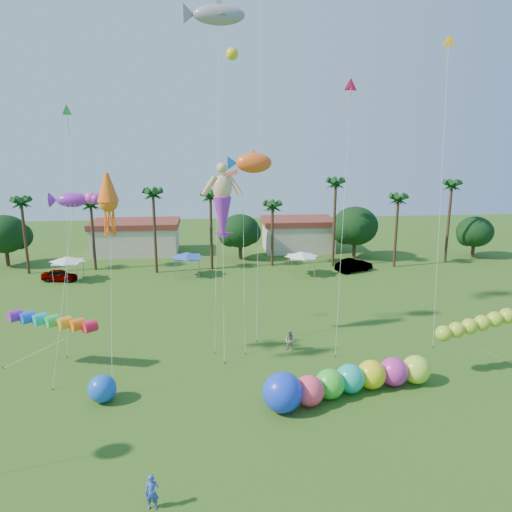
{
  "coord_description": "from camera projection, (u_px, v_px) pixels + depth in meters",
  "views": [
    {
      "loc": [
        -3.01,
        -22.85,
        17.08
      ],
      "look_at": [
        0.0,
        10.0,
        9.0
      ],
      "focal_mm": 35.0,
      "sensor_mm": 36.0,
      "label": 1
    }
  ],
  "objects": [
    {
      "name": "squid_kite",
      "position": [
        108.0,
        203.0,
        33.16
      ],
      "size": [
        1.89,
        4.02,
        14.7
      ],
      "color": "orange",
      "rests_on": "ground"
    },
    {
      "name": "spectator_a",
      "position": [
        152.0,
        492.0,
        23.16
      ],
      "size": [
        0.68,
        0.47,
        1.78
      ],
      "primitive_type": "imported",
      "rotation": [
        0.0,
        0.0,
        -0.08
      ],
      "color": "#364DBD",
      "rests_on": "ground"
    },
    {
      "name": "delta_kite_red",
      "position": [
        350.0,
        91.0,
        37.88
      ],
      "size": [
        1.97,
        3.77,
        21.24
      ],
      "color": "#F91B42",
      "rests_on": "ground"
    },
    {
      "name": "tree_line",
      "position": [
        259.0,
        230.0,
        68.28
      ],
      "size": [
        69.46,
        8.91,
        11.0
      ],
      "color": "#3A2819",
      "rests_on": "ground"
    },
    {
      "name": "buildings_row",
      "position": [
        211.0,
        238.0,
        74.04
      ],
      "size": [
        35.0,
        7.0,
        4.0
      ],
      "color": "beige",
      "rests_on": "ground"
    },
    {
      "name": "car_b",
      "position": [
        354.0,
        265.0,
        63.6
      ],
      "size": [
        5.22,
        3.64,
        1.63
      ],
      "primitive_type": "imported",
      "rotation": [
        0.0,
        0.0,
        2.0
      ],
      "color": "#4C4C54",
      "rests_on": "ground"
    },
    {
      "name": "fish_kite",
      "position": [
        254.0,
        163.0,
        40.7
      ],
      "size": [
        4.5,
        5.48,
        15.71
      ],
      "color": "#F7591B",
      "rests_on": "ground"
    },
    {
      "name": "lobster_kite",
      "position": [
        72.0,
        200.0,
        34.68
      ],
      "size": [
        3.83,
        4.63,
        13.36
      ],
      "color": "purple",
      "rests_on": "ground"
    },
    {
      "name": "delta_kite_green",
      "position": [
        67.0,
        117.0,
        38.17
      ],
      "size": [
        1.14,
        4.03,
        19.32
      ],
      "color": "green",
      "rests_on": "ground"
    },
    {
      "name": "merman_kite",
      "position": [
        222.0,
        207.0,
        39.9
      ],
      "size": [
        2.92,
        5.87,
        14.37
      ],
      "color": "#DFBA7E",
      "rests_on": "ground"
    },
    {
      "name": "delta_kite_yellow",
      "position": [
        448.0,
        48.0,
        39.96
      ],
      "size": [
        2.08,
        5.17,
        24.9
      ],
      "color": "yellow",
      "rests_on": "ground"
    },
    {
      "name": "tent_row",
      "position": [
        187.0,
        256.0,
        60.38
      ],
      "size": [
        31.0,
        4.0,
        0.6
      ],
      "color": "white",
      "rests_on": "ground"
    },
    {
      "name": "car_a",
      "position": [
        60.0,
        275.0,
        59.4
      ],
      "size": [
        4.32,
        2.28,
        1.4
      ],
      "primitive_type": "imported",
      "rotation": [
        0.0,
        0.0,
        1.41
      ],
      "color": "#4C4C54",
      "rests_on": "ground"
    },
    {
      "name": "green_worm",
      "position": [
        443.0,
        333.0,
        35.65
      ],
      "size": [
        10.32,
        2.49,
        3.91
      ],
      "color": "#A5CD2D",
      "rests_on": "ground"
    },
    {
      "name": "spectator_b",
      "position": [
        290.0,
        341.0,
        40.19
      ],
      "size": [
        1.07,
        1.05,
        1.74
      ],
      "primitive_type": "imported",
      "rotation": [
        0.0,
        0.0,
        -0.72
      ],
      "color": "#ADA890",
      "rests_on": "ground"
    },
    {
      "name": "blue_ball",
      "position": [
        102.0,
        389.0,
        32.54
      ],
      "size": [
        1.84,
        1.84,
        1.84
      ],
      "primitive_type": "sphere",
      "color": "blue",
      "rests_on": "ground"
    },
    {
      "name": "shark_kite",
      "position": [
        219.0,
        15.0,
        40.3
      ],
      "size": [
        5.98,
        8.8,
        27.47
      ],
      "color": "gray",
      "rests_on": "ground"
    },
    {
      "name": "caterpillar_inflatable",
      "position": [
        343.0,
        381.0,
        33.16
      ],
      "size": [
        12.48,
        5.4,
        2.57
      ],
      "rotation": [
        0.0,
        0.0,
        0.29
      ],
      "color": "#FF4364",
      "rests_on": "ground"
    },
    {
      "name": "rainbow_tube",
      "position": [
        67.0,
        327.0,
        36.12
      ],
      "size": [
        8.29,
        3.93,
        3.91
      ],
      "color": "red",
      "rests_on": "ground"
    },
    {
      "name": "ground",
      "position": [
        273.0,
        465.0,
        26.43
      ],
      "size": [
        160.0,
        160.0,
        0.0
      ],
      "primitive_type": "plane",
      "color": "#285116",
      "rests_on": "ground"
    }
  ]
}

